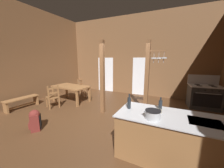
% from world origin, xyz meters
% --- Properties ---
extents(ground_plane, '(8.58, 7.97, 0.10)m').
position_xyz_m(ground_plane, '(0.00, 0.00, -0.05)').
color(ground_plane, '#4C301C').
extents(wall_back, '(8.58, 0.14, 4.27)m').
position_xyz_m(wall_back, '(0.00, 3.65, 2.14)').
color(wall_back, brown).
rests_on(wall_back, ground_plane).
extents(wall_left, '(0.14, 7.97, 4.27)m').
position_xyz_m(wall_left, '(-3.96, 0.00, 2.14)').
color(wall_left, brown).
rests_on(wall_left, ground_plane).
extents(glazed_door_back_left, '(1.00, 0.01, 2.05)m').
position_xyz_m(glazed_door_back_left, '(-1.75, 3.58, 1.02)').
color(glazed_door_back_left, white).
rests_on(glazed_door_back_left, ground_plane).
extents(glazed_panel_back_right, '(0.84, 0.01, 2.05)m').
position_xyz_m(glazed_panel_back_right, '(0.39, 3.58, 1.02)').
color(glazed_panel_back_right, white).
rests_on(glazed_panel_back_right, ground_plane).
extents(kitchen_island, '(2.17, 0.98, 0.91)m').
position_xyz_m(kitchen_island, '(2.08, -0.85, 0.46)').
color(kitchen_island, olive).
rests_on(kitchen_island, ground_plane).
extents(stove_range, '(1.21, 0.91, 1.32)m').
position_xyz_m(stove_range, '(3.22, 2.75, 0.48)').
color(stove_range, '#303030').
rests_on(stove_range, ground_plane).
extents(support_post_with_pot_rack, '(0.68, 0.19, 2.62)m').
position_xyz_m(support_post_with_pot_rack, '(1.21, 1.19, 1.41)').
color(support_post_with_pot_rack, brown).
rests_on(support_post_with_pot_rack, ground_plane).
extents(support_post_center, '(0.14, 0.14, 2.62)m').
position_xyz_m(support_post_center, '(-0.30, 0.60, 1.31)').
color(support_post_center, brown).
rests_on(support_post_center, ground_plane).
extents(dining_table, '(1.78, 1.06, 0.74)m').
position_xyz_m(dining_table, '(-2.28, 1.09, 0.65)').
color(dining_table, olive).
rests_on(dining_table, ground_plane).
extents(ladderback_chair_near_window, '(0.53, 0.53, 0.95)m').
position_xyz_m(ladderback_chair_near_window, '(-2.32, 2.00, 0.45)').
color(ladderback_chair_near_window, brown).
rests_on(ladderback_chair_near_window, ground_plane).
extents(ladderback_chair_by_post, '(0.58, 0.58, 0.95)m').
position_xyz_m(ladderback_chair_by_post, '(-2.38, 0.14, 0.45)').
color(ladderback_chair_by_post, brown).
rests_on(ladderback_chair_by_post, ground_plane).
extents(bench_along_left_wall, '(0.45, 1.26, 0.44)m').
position_xyz_m(bench_along_left_wall, '(-3.45, -0.46, 0.30)').
color(bench_along_left_wall, olive).
rests_on(bench_along_left_wall, ground_plane).
extents(backpack, '(0.39, 0.39, 0.60)m').
position_xyz_m(backpack, '(-1.43, -1.29, 0.31)').
color(backpack, maroon).
rests_on(backpack, ground_plane).
extents(stockpot_on_counter, '(0.35, 0.28, 0.16)m').
position_xyz_m(stockpot_on_counter, '(1.70, -1.10, 0.99)').
color(stockpot_on_counter, '#B7BABF').
rests_on(stockpot_on_counter, kitchen_island).
extents(mixing_bowl_on_counter, '(0.17, 0.17, 0.06)m').
position_xyz_m(mixing_bowl_on_counter, '(1.75, -0.78, 0.94)').
color(mixing_bowl_on_counter, '#B2A893').
rests_on(mixing_bowl_on_counter, kitchen_island).
extents(bottle_tall_on_counter, '(0.08, 0.08, 0.33)m').
position_xyz_m(bottle_tall_on_counter, '(1.16, -0.81, 1.04)').
color(bottle_tall_on_counter, '#1E2328').
rests_on(bottle_tall_on_counter, kitchen_island).
extents(bottle_short_on_counter, '(0.08, 0.08, 0.27)m').
position_xyz_m(bottle_short_on_counter, '(1.79, -0.58, 1.02)').
color(bottle_short_on_counter, '#1E2328').
rests_on(bottle_short_on_counter, kitchen_island).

